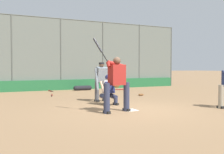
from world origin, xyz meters
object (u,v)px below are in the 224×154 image
spare_bat_near_backstop (119,89)px  equipment_bag_dugout_side (83,88)px  umpire_home (101,81)px  fielding_glove_on_dirt (141,95)px  catcher_behind_plate (109,89)px  batter_at_plate (117,82)px  spare_bat_by_padding (50,91)px  spare_bat_third_base_side (52,95)px

spare_bat_near_backstop → equipment_bag_dugout_side: bearing=179.8°
umpire_home → fielding_glove_on_dirt: size_ratio=5.64×
spare_bat_near_backstop → catcher_behind_plate: bearing=-100.5°
batter_at_plate → spare_bat_by_padding: batter_at_plate is taller
spare_bat_near_backstop → spare_bat_third_base_side: same height
batter_at_plate → umpire_home: (-0.60, -2.54, -0.08)m
batter_at_plate → spare_bat_third_base_side: size_ratio=2.88×
catcher_behind_plate → equipment_bag_dugout_side: 6.41m
spare_bat_by_padding → batter_at_plate: bearing=178.9°
spare_bat_near_backstop → spare_bat_third_base_side: size_ratio=1.08×
fielding_glove_on_dirt → spare_bat_third_base_side: bearing=-25.7°
spare_bat_third_base_side → batter_at_plate: bearing=-159.0°
fielding_glove_on_dirt → equipment_bag_dugout_side: (1.57, -4.11, 0.09)m
umpire_home → fielding_glove_on_dirt: 2.98m
spare_bat_third_base_side → fielding_glove_on_dirt: bearing=-102.0°
spare_bat_near_backstop → equipment_bag_dugout_side: size_ratio=0.74×
umpire_home → equipment_bag_dugout_side: size_ratio=1.37×
spare_bat_third_base_side → spare_bat_near_backstop: bearing=-58.1°
catcher_behind_plate → spare_bat_near_backstop: catcher_behind_plate is taller
spare_bat_near_backstop → spare_bat_third_base_side: (4.44, 1.45, 0.00)m
umpire_home → spare_bat_near_backstop: umpire_home is taller
spare_bat_by_padding → catcher_behind_plate: bearing=-176.4°
spare_bat_by_padding → fielding_glove_on_dirt: bearing=-143.5°
catcher_behind_plate → spare_bat_near_backstop: 6.44m
spare_bat_third_base_side → fielding_glove_on_dirt: 4.38m
spare_bat_by_padding → spare_bat_third_base_side: size_ratio=1.10×
equipment_bag_dugout_side → spare_bat_by_padding: bearing=-3.8°
umpire_home → fielding_glove_on_dirt: umpire_home is taller
spare_bat_third_base_side → spare_bat_by_padding: bearing=3.1°
batter_at_plate → umpire_home: 2.62m
spare_bat_by_padding → umpire_home: bearing=-173.8°
batter_at_plate → equipment_bag_dugout_side: size_ratio=1.97×
umpire_home → spare_bat_third_base_side: bearing=-71.2°
spare_bat_near_backstop → spare_bat_third_base_side: 4.67m
equipment_bag_dugout_side → batter_at_plate: bearing=78.1°
batter_at_plate → catcher_behind_plate: (-0.47, -1.53, -0.35)m
umpire_home → spare_bat_third_base_side: 3.43m
equipment_bag_dugout_side → spare_bat_third_base_side: bearing=43.0°
spare_bat_near_backstop → batter_at_plate: bearing=-97.8°
fielding_glove_on_dirt → batter_at_plate: bearing=49.0°
catcher_behind_plate → fielding_glove_on_dirt: size_ratio=3.95×
catcher_behind_plate → spare_bat_third_base_side: 4.28m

